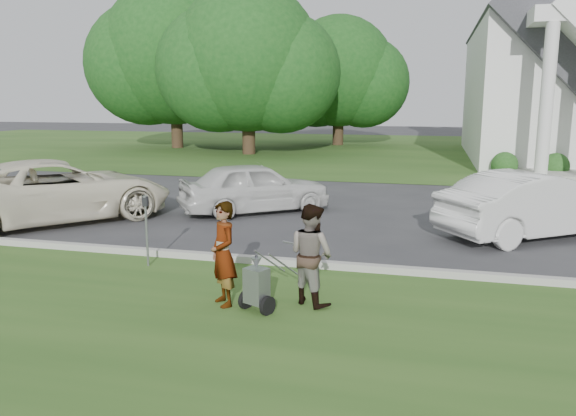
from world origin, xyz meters
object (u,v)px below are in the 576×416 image
at_px(tree_far, 174,60).
at_px(parking_meter_near, 146,222).
at_px(person_right, 311,255).
at_px(church, 567,45).
at_px(striping_cart, 257,287).
at_px(tree_back, 339,77).
at_px(car_d, 535,205).
at_px(person_left, 223,255).
at_px(car_b, 255,187).
at_px(tree_left, 248,65).
at_px(car_a, 56,191).

relative_size(tree_far, parking_meter_near, 8.37).
bearing_deg(tree_far, person_right, -60.77).
relative_size(church, striping_cart, 22.41).
bearing_deg(church, tree_back, 152.15).
bearing_deg(car_d, person_left, 101.78).
bearing_deg(car_b, tree_left, -19.12).
distance_m(person_right, parking_meter_near, 3.66).
bearing_deg(car_a, church, -89.32).
bearing_deg(church, tree_left, -176.21).
height_order(church, striping_cart, church).
bearing_deg(car_a, tree_far, -33.12).
bearing_deg(car_d, parking_meter_near, 84.06).
xyz_separation_m(striping_cart, car_b, (-2.36, 7.32, 0.33)).
xyz_separation_m(tree_left, parking_meter_near, (5.26, -22.13, -4.23)).
relative_size(tree_left, person_right, 6.67).
relative_size(church, person_left, 14.72).
height_order(tree_far, car_d, tree_far).
height_order(parking_meter_near, car_a, car_a).
bearing_deg(car_a, tree_left, -47.81).
distance_m(church, striping_cart, 27.12).
xyz_separation_m(church, person_left, (-9.59, -24.84, -5.12)).
xyz_separation_m(tree_far, person_left, (13.42, -26.71, -4.87)).
bearing_deg(tree_far, person_left, -63.32).
distance_m(church, car_a, 26.23).
xyz_separation_m(parking_meter_near, car_a, (-4.31, 3.16, -0.05)).
distance_m(striping_cart, car_b, 7.69).
bearing_deg(church, striping_cart, -109.83).
bearing_deg(tree_left, tree_far, 153.44).
distance_m(tree_far, tree_back, 11.22).
xyz_separation_m(church, car_d, (-4.17, -18.88, -5.17)).
bearing_deg(car_b, parking_meter_near, 138.00).
bearing_deg(person_left, tree_back, 144.29).
bearing_deg(person_left, striping_cart, 34.82).
xyz_separation_m(tree_left, striping_cart, (8.01, -23.85, -4.71)).
height_order(striping_cart, parking_meter_near, parking_meter_near).
bearing_deg(church, person_left, -111.11).
relative_size(tree_left, car_d, 2.28).
distance_m(car_a, car_b, 5.29).
distance_m(tree_back, striping_cart, 32.39).
height_order(person_left, car_d, person_left).
relative_size(church, tree_far, 2.07).
height_order(church, car_a, church).
bearing_deg(car_b, tree_far, -7.17).
height_order(person_right, parking_meter_near, person_right).
height_order(tree_far, tree_back, tree_far).
relative_size(car_a, car_d, 1.27).
xyz_separation_m(person_left, person_right, (1.30, 0.40, -0.02)).
bearing_deg(striping_cart, car_b, 132.26).
height_order(tree_far, person_left, tree_far).
relative_size(church, car_b, 5.65).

